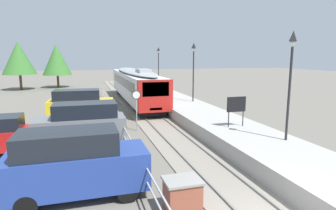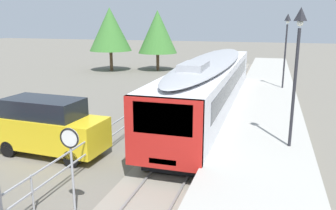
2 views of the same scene
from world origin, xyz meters
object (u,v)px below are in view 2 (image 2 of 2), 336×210
object	(u,v)px
commuter_train	(210,83)
speed_limit_sign	(70,150)
platform_lamp_far_end	(286,37)
platform_lamp_mid_platform	(297,52)
parked_van_yellow	(49,126)

from	to	relation	value
commuter_train	speed_limit_sign	bearing A→B (deg)	-99.36
platform_lamp_far_end	commuter_train	bearing A→B (deg)	-123.77
commuter_train	platform_lamp_mid_platform	world-z (taller)	platform_lamp_mid_platform
speed_limit_sign	platform_lamp_mid_platform	bearing A→B (deg)	42.02
platform_lamp_mid_platform	platform_lamp_far_end	bearing A→B (deg)	90.00
commuter_train	speed_limit_sign	world-z (taller)	commuter_train
commuter_train	platform_lamp_mid_platform	bearing A→B (deg)	-55.72
platform_lamp_mid_platform	speed_limit_sign	bearing A→B (deg)	-137.98
platform_lamp_far_end	speed_limit_sign	size ratio (longest dim) A/B	1.91
commuter_train	platform_lamp_far_end	world-z (taller)	platform_lamp_far_end
speed_limit_sign	parked_van_yellow	xyz separation A→B (m)	(-3.70, 4.12, -0.83)
platform_lamp_mid_platform	parked_van_yellow	bearing A→B (deg)	-171.12
platform_lamp_far_end	speed_limit_sign	bearing A→B (deg)	-108.83
speed_limit_sign	parked_van_yellow	bearing A→B (deg)	131.92
platform_lamp_mid_platform	platform_lamp_far_end	xyz separation A→B (m)	(0.00, 12.81, 0.00)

